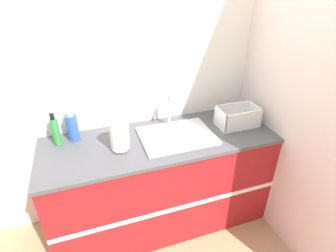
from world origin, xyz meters
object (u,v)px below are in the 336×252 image
sink (176,135)px  paper_towel_roll (119,135)px  dish_rack (237,118)px  bottle_blue (72,127)px  bottle_green (56,131)px

sink → paper_towel_roll: 0.47m
paper_towel_roll → sink: bearing=3.7°
dish_rack → bottle_blue: 1.35m
dish_rack → bottle_green: (-1.45, 0.18, 0.05)m
bottle_green → sink: bearing=-11.8°
sink → paper_towel_roll: sink is taller
dish_rack → bottle_green: 1.46m
dish_rack → bottle_blue: size_ratio=1.33×
sink → dish_rack: 0.56m
dish_rack → paper_towel_roll: bearing=-177.8°
sink → bottle_blue: 0.81m
sink → bottle_blue: sink is taller
sink → bottle_blue: (-0.77, 0.22, 0.10)m
paper_towel_roll → dish_rack: size_ratio=0.69×
sink → bottle_green: sink is taller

